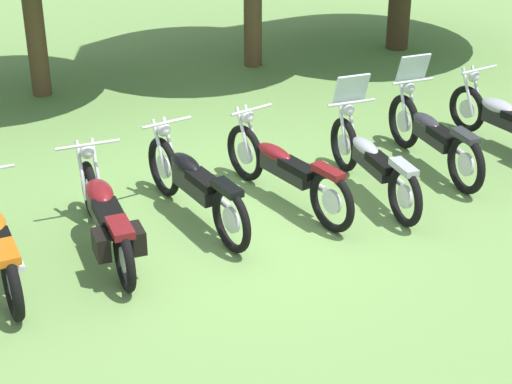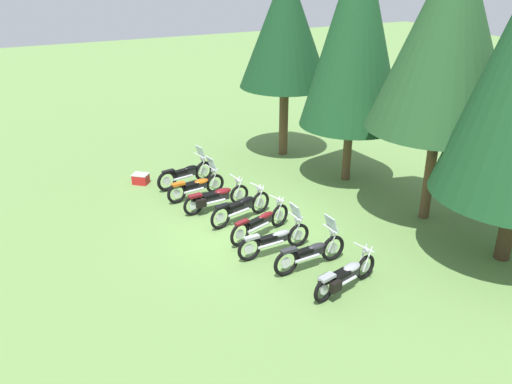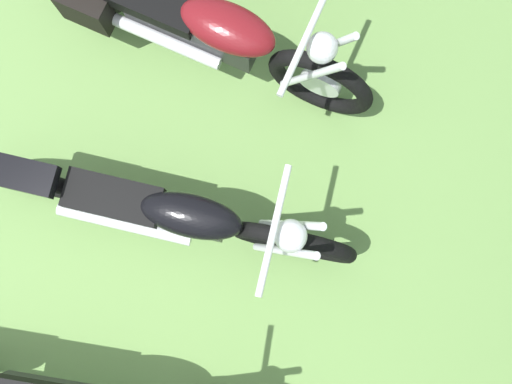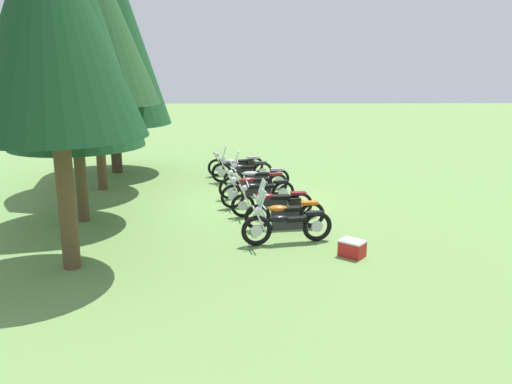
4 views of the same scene
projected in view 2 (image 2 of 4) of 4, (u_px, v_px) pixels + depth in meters
ground_plane at (245, 228)px, 16.61m from camera, size 80.00×80.00×0.00m
motorcycle_0 at (186, 173)px, 19.44m from camera, size 0.80×2.28×1.39m
motorcycle_1 at (197, 186)px, 18.47m from camera, size 0.72×2.19×1.36m
motorcycle_2 at (215, 197)px, 17.61m from camera, size 0.74×2.37×1.00m
motorcycle_3 at (241, 207)px, 16.89m from camera, size 0.86×2.31×1.03m
motorcycle_4 at (261, 222)px, 16.01m from camera, size 0.98×2.31×1.02m
motorcycle_5 at (275, 239)px, 15.07m from camera, size 0.65×2.32×1.37m
motorcycle_6 at (311, 252)px, 14.37m from camera, size 0.61×2.28×1.39m
motorcycle_7 at (345, 275)px, 13.39m from camera, size 0.93×2.20×0.99m
pine_tree_0 at (286, 27)px, 20.64m from camera, size 3.58×3.58×7.47m
pine_tree_1 at (356, 30)px, 17.99m from camera, size 3.61×3.61×8.70m
pine_tree_2 at (449, 33)px, 14.99m from camera, size 4.24×4.24×8.50m
picnic_cooler at (141, 179)px, 19.71m from camera, size 0.66×0.68×0.38m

